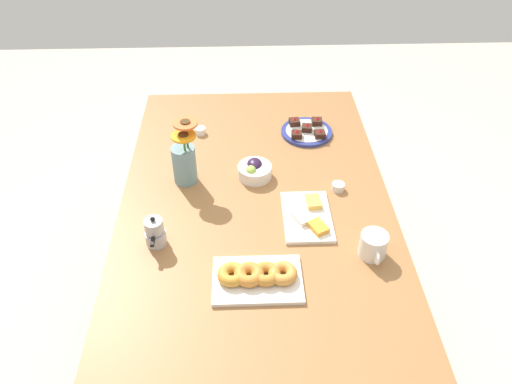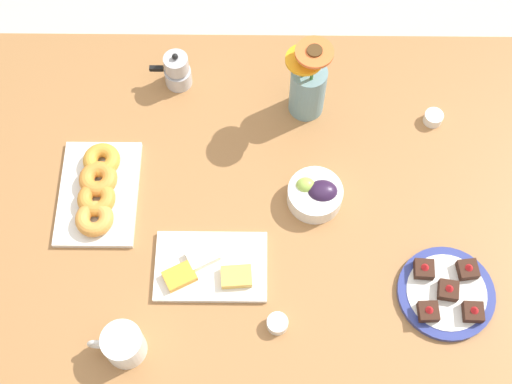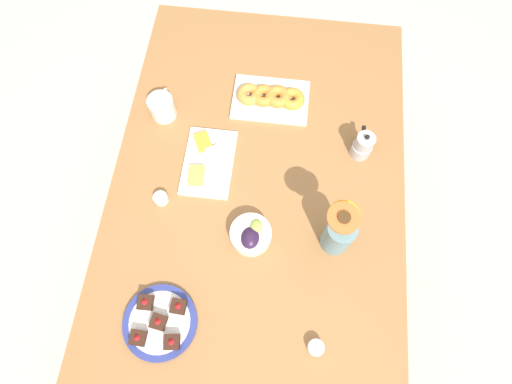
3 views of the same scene
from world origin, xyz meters
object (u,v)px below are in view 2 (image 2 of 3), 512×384
object	(u,v)px
flower_vase	(308,87)
jam_cup_honey	(277,323)
coffee_mug	(123,344)
jam_cup_berry	(433,118)
dining_table	(256,214)
croissant_platter	(98,190)
dessert_plate	(446,293)
grape_bowl	(316,194)
moka_pot	(177,71)
cheese_platter	(210,267)

from	to	relation	value
flower_vase	jam_cup_honey	bearing A→B (deg)	82.55
coffee_mug	jam_cup_honey	xyz separation A→B (m)	(-0.33, -0.06, -0.03)
jam_cup_berry	flower_vase	world-z (taller)	flower_vase
dining_table	coffee_mug	distance (m)	0.48
croissant_platter	dessert_plate	distance (m)	0.86
coffee_mug	dessert_plate	bearing A→B (deg)	-169.48
grape_bowl	croissant_platter	world-z (taller)	grape_bowl
coffee_mug	jam_cup_berry	xyz separation A→B (m)	(-0.74, -0.60, -0.03)
jam_cup_honey	croissant_platter	bearing A→B (deg)	-36.72
dessert_plate	moka_pot	size ratio (longest dim) A/B	1.87
cheese_platter	croissant_platter	xyz separation A→B (m)	(0.28, -0.19, 0.01)
croissant_platter	cheese_platter	bearing A→B (deg)	145.54
croissant_platter	flower_vase	xyz separation A→B (m)	(-0.51, -0.26, 0.07)
grape_bowl	jam_cup_honey	distance (m)	0.33
jam_cup_berry	jam_cup_honey	bearing A→B (deg)	53.43
jam_cup_berry	cheese_platter	bearing A→B (deg)	36.29
dessert_plate	flower_vase	world-z (taller)	flower_vase
jam_cup_honey	jam_cup_berry	size ratio (longest dim) A/B	1.00
coffee_mug	dessert_plate	world-z (taller)	coffee_mug
grape_bowl	moka_pot	world-z (taller)	moka_pot
grape_bowl	cheese_platter	size ratio (longest dim) A/B	0.51
flower_vase	coffee_mug	bearing A→B (deg)	57.23
flower_vase	moka_pot	size ratio (longest dim) A/B	2.25
dining_table	cheese_platter	size ratio (longest dim) A/B	6.15
croissant_platter	jam_cup_berry	world-z (taller)	croissant_platter
croissant_platter	jam_cup_berry	distance (m)	0.86
cheese_platter	croissant_platter	distance (m)	0.34
dessert_plate	jam_cup_honey	bearing A→B (deg)	11.15
croissant_platter	flower_vase	bearing A→B (deg)	-153.30
grape_bowl	flower_vase	distance (m)	0.27
coffee_mug	grape_bowl	bearing A→B (deg)	-138.89
cheese_platter	jam_cup_berry	xyz separation A→B (m)	(-0.56, -0.41, 0.00)
jam_cup_berry	dining_table	bearing A→B (deg)	26.78
jam_cup_berry	moka_pot	bearing A→B (deg)	-9.81
cheese_platter	moka_pot	bearing A→B (deg)	-78.92
coffee_mug	moka_pot	bearing A→B (deg)	-96.10
cheese_platter	jam_cup_berry	world-z (taller)	cheese_platter
dessert_plate	cheese_platter	bearing A→B (deg)	-5.95
dining_table	dessert_plate	distance (m)	0.51
flower_vase	moka_pot	bearing A→B (deg)	-12.97
jam_cup_berry	flower_vase	size ratio (longest dim) A/B	0.18
croissant_platter	dessert_plate	size ratio (longest dim) A/B	1.26
dining_table	flower_vase	distance (m)	0.34
moka_pot	dining_table	bearing A→B (deg)	121.21
dining_table	grape_bowl	bearing A→B (deg)	-179.39
croissant_platter	jam_cup_berry	size ratio (longest dim) A/B	5.83
grape_bowl	dessert_plate	world-z (taller)	grape_bowl
dining_table	cheese_platter	xyz separation A→B (m)	(0.10, 0.18, 0.10)
dining_table	jam_cup_berry	size ratio (longest dim) A/B	33.33
grape_bowl	jam_cup_honey	bearing A→B (deg)	73.58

